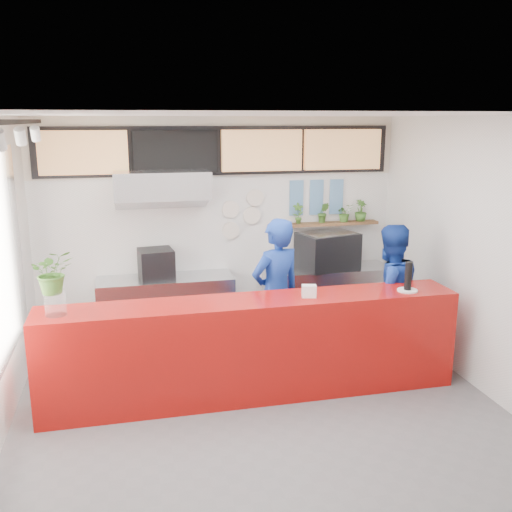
{
  "coord_description": "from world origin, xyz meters",
  "views": [
    {
      "loc": [
        -1.27,
        -5.22,
        2.96
      ],
      "look_at": [
        0.1,
        0.7,
        1.5
      ],
      "focal_mm": 40.0,
      "sensor_mm": 36.0,
      "label": 1
    }
  ],
  "objects_px": {
    "service_counter": "(253,348)",
    "staff_right": "(388,295)",
    "panini_oven": "(156,264)",
    "staff_center": "(276,295)",
    "pepper_mill": "(408,276)",
    "espresso_machine": "(327,251)"
  },
  "relations": [
    {
      "from": "service_counter",
      "to": "staff_right",
      "type": "distance_m",
      "value": 1.9
    },
    {
      "from": "service_counter",
      "to": "panini_oven",
      "type": "xyz_separation_m",
      "value": [
        -0.91,
        1.8,
        0.55
      ]
    },
    {
      "from": "service_counter",
      "to": "pepper_mill",
      "type": "bearing_deg",
      "value": -2.81
    },
    {
      "from": "panini_oven",
      "to": "pepper_mill",
      "type": "distance_m",
      "value": 3.26
    },
    {
      "from": "pepper_mill",
      "to": "staff_right",
      "type": "bearing_deg",
      "value": 83.95
    },
    {
      "from": "service_counter",
      "to": "espresso_machine",
      "type": "bearing_deg",
      "value": 50.44
    },
    {
      "from": "service_counter",
      "to": "staff_center",
      "type": "xyz_separation_m",
      "value": [
        0.43,
        0.65,
        0.38
      ]
    },
    {
      "from": "espresso_machine",
      "to": "staff_center",
      "type": "bearing_deg",
      "value": -147.13
    },
    {
      "from": "espresso_machine",
      "to": "staff_right",
      "type": "bearing_deg",
      "value": -90.96
    },
    {
      "from": "staff_right",
      "to": "espresso_machine",
      "type": "bearing_deg",
      "value": -83.87
    },
    {
      "from": "staff_right",
      "to": "staff_center",
      "type": "bearing_deg",
      "value": -13.86
    },
    {
      "from": "service_counter",
      "to": "panini_oven",
      "type": "height_order",
      "value": "panini_oven"
    },
    {
      "from": "espresso_machine",
      "to": "staff_center",
      "type": "distance_m",
      "value": 1.58
    },
    {
      "from": "staff_center",
      "to": "staff_right",
      "type": "xyz_separation_m",
      "value": [
        1.38,
        -0.16,
        -0.05
      ]
    },
    {
      "from": "service_counter",
      "to": "espresso_machine",
      "type": "distance_m",
      "value": 2.41
    },
    {
      "from": "staff_center",
      "to": "espresso_machine",
      "type": "bearing_deg",
      "value": -153.33
    },
    {
      "from": "service_counter",
      "to": "staff_center",
      "type": "distance_m",
      "value": 0.86
    },
    {
      "from": "staff_center",
      "to": "staff_right",
      "type": "relative_size",
      "value": 1.06
    },
    {
      "from": "service_counter",
      "to": "panini_oven",
      "type": "distance_m",
      "value": 2.09
    },
    {
      "from": "service_counter",
      "to": "staff_right",
      "type": "xyz_separation_m",
      "value": [
        1.8,
        0.49,
        0.32
      ]
    },
    {
      "from": "service_counter",
      "to": "pepper_mill",
      "type": "distance_m",
      "value": 1.89
    },
    {
      "from": "panini_oven",
      "to": "espresso_machine",
      "type": "relative_size",
      "value": 0.56
    }
  ]
}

